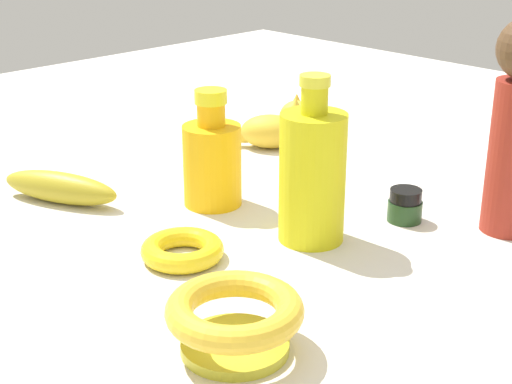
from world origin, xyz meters
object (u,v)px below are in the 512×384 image
bangle (182,250)px  bottle_short (212,160)px  nail_polish_jar (405,206)px  bottle_tall (312,174)px  bowl (235,317)px  banana (60,187)px  cat_figurine (279,126)px

bangle → bottle_short: bearing=126.8°
nail_polish_jar → bottle_short: bearing=-147.2°
bottle_tall → bowl: bearing=-63.5°
nail_polish_jar → bottle_short: (-0.21, -0.13, 0.04)m
bangle → banana: banana is taller
cat_figurine → bottle_short: 0.25m
bowl → bottle_tall: bottle_tall is taller
bowl → bottle_short: bearing=142.0°
banana → bottle_short: 0.21m
banana → bottle_short: (0.14, 0.14, 0.04)m
bowl → bottle_tall: bearing=116.5°
bowl → bangle: size_ratio=1.33×
bowl → bottle_short: bottle_short is taller
nail_polish_jar → bangle: bearing=-112.2°
bowl → banana: size_ratio=0.72×
cat_figurine → nail_polish_jar: (0.31, -0.10, -0.02)m
bottle_tall → nail_polish_jar: bottle_tall is taller
nail_polish_jar → bangle: (-0.11, -0.27, -0.01)m
bowl → bangle: bowl is taller
bottle_tall → bangle: (-0.06, -0.14, -0.07)m
nail_polish_jar → banana: size_ratio=0.25×
bangle → banana: 0.24m
bottle_tall → bottle_short: bearing=-176.2°
cat_figurine → bottle_tall: size_ratio=0.58×
bangle → banana: bearing=-178.0°
bottle_tall → banana: (-0.31, -0.15, -0.06)m
bowl → bottle_short: size_ratio=0.81×
nail_polish_jar → bangle: nail_polish_jar is taller
bowl → cat_figurine: bearing=130.5°
bangle → bottle_short: size_ratio=0.61×
bottle_tall → bottle_short: 0.16m
cat_figurine → bowl: bearing=-49.5°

